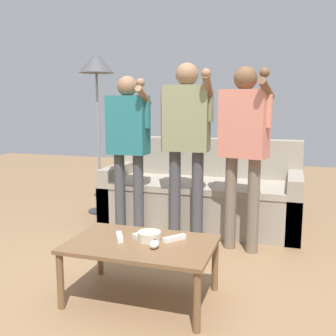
{
  "coord_description": "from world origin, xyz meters",
  "views": [
    {
      "loc": [
        0.94,
        -2.41,
        1.27
      ],
      "look_at": [
        0.06,
        0.38,
        0.78
      ],
      "focal_mm": 41.97,
      "sensor_mm": 36.0,
      "label": 1
    }
  ],
  "objects_px": {
    "couch": "(202,195)",
    "floor_lamp": "(96,72)",
    "player_center": "(187,132)",
    "game_remote_wand_far": "(174,238)",
    "player_left": "(128,137)",
    "snack_bowl": "(149,236)",
    "game_remote_wand_near": "(120,237)",
    "game_remote_wand_spare": "(140,238)",
    "game_remote_nunchuk": "(154,244)",
    "player_right": "(244,137)",
    "coffee_table": "(141,249)"
  },
  "relations": [
    {
      "from": "floor_lamp",
      "to": "couch",
      "type": "bearing_deg",
      "value": -3.86
    },
    {
      "from": "game_remote_nunchuk",
      "to": "player_left",
      "type": "bearing_deg",
      "value": 119.41
    },
    {
      "from": "player_left",
      "to": "player_right",
      "type": "relative_size",
      "value": 0.97
    },
    {
      "from": "coffee_table",
      "to": "game_remote_wand_near",
      "type": "distance_m",
      "value": 0.17
    },
    {
      "from": "player_center",
      "to": "game_remote_wand_spare",
      "type": "distance_m",
      "value": 1.28
    },
    {
      "from": "player_center",
      "to": "player_left",
      "type": "bearing_deg",
      "value": 178.33
    },
    {
      "from": "player_center",
      "to": "game_remote_wand_near",
      "type": "relative_size",
      "value": 10.27
    },
    {
      "from": "floor_lamp",
      "to": "player_right",
      "type": "bearing_deg",
      "value": -23.0
    },
    {
      "from": "game_remote_wand_near",
      "to": "game_remote_wand_far",
      "type": "relative_size",
      "value": 1.07
    },
    {
      "from": "couch",
      "to": "snack_bowl",
      "type": "xyz_separation_m",
      "value": [
        0.02,
        -1.68,
        0.11
      ]
    },
    {
      "from": "coffee_table",
      "to": "player_center",
      "type": "bearing_deg",
      "value": 90.42
    },
    {
      "from": "player_right",
      "to": "snack_bowl",
      "type": "bearing_deg",
      "value": -114.48
    },
    {
      "from": "couch",
      "to": "game_remote_wand_spare",
      "type": "relative_size",
      "value": 14.69
    },
    {
      "from": "player_left",
      "to": "floor_lamp",
      "type": "bearing_deg",
      "value": 135.19
    },
    {
      "from": "couch",
      "to": "player_right",
      "type": "bearing_deg",
      "value": -52.98
    },
    {
      "from": "game_remote_nunchuk",
      "to": "game_remote_wand_spare",
      "type": "xyz_separation_m",
      "value": [
        -0.14,
        0.1,
        -0.01
      ]
    },
    {
      "from": "game_remote_nunchuk",
      "to": "game_remote_wand_far",
      "type": "bearing_deg",
      "value": 65.0
    },
    {
      "from": "coffee_table",
      "to": "game_remote_nunchuk",
      "type": "xyz_separation_m",
      "value": [
        0.12,
        -0.07,
        0.07
      ]
    },
    {
      "from": "game_remote_wand_near",
      "to": "game_remote_wand_far",
      "type": "height_order",
      "value": "same"
    },
    {
      "from": "coffee_table",
      "to": "snack_bowl",
      "type": "height_order",
      "value": "snack_bowl"
    },
    {
      "from": "couch",
      "to": "player_left",
      "type": "bearing_deg",
      "value": -136.69
    },
    {
      "from": "game_remote_wand_spare",
      "to": "player_right",
      "type": "bearing_deg",
      "value": 63.19
    },
    {
      "from": "couch",
      "to": "game_remote_wand_spare",
      "type": "height_order",
      "value": "couch"
    },
    {
      "from": "player_center",
      "to": "game_remote_wand_far",
      "type": "bearing_deg",
      "value": -79.12
    },
    {
      "from": "snack_bowl",
      "to": "player_center",
      "type": "relative_size",
      "value": 0.09
    },
    {
      "from": "game_remote_nunchuk",
      "to": "game_remote_wand_near",
      "type": "xyz_separation_m",
      "value": [
        -0.27,
        0.09,
        -0.01
      ]
    },
    {
      "from": "game_remote_nunchuk",
      "to": "floor_lamp",
      "type": "bearing_deg",
      "value": 125.59
    },
    {
      "from": "game_remote_wand_near",
      "to": "coffee_table",
      "type": "bearing_deg",
      "value": -6.11
    },
    {
      "from": "game_remote_nunchuk",
      "to": "game_remote_wand_near",
      "type": "height_order",
      "value": "game_remote_nunchuk"
    },
    {
      "from": "coffee_table",
      "to": "floor_lamp",
      "type": "height_order",
      "value": "floor_lamp"
    },
    {
      "from": "coffee_table",
      "to": "player_left",
      "type": "relative_size",
      "value": 0.61
    },
    {
      "from": "player_right",
      "to": "game_remote_wand_far",
      "type": "relative_size",
      "value": 10.63
    },
    {
      "from": "game_remote_wand_far",
      "to": "snack_bowl",
      "type": "bearing_deg",
      "value": -161.66
    },
    {
      "from": "game_remote_nunchuk",
      "to": "player_right",
      "type": "xyz_separation_m",
      "value": [
        0.39,
        1.15,
        0.58
      ]
    },
    {
      "from": "couch",
      "to": "game_remote_nunchuk",
      "type": "height_order",
      "value": "couch"
    },
    {
      "from": "player_left",
      "to": "game_remote_wand_near",
      "type": "xyz_separation_m",
      "value": [
        0.42,
        -1.15,
        -0.55
      ]
    },
    {
      "from": "snack_bowl",
      "to": "floor_lamp",
      "type": "distance_m",
      "value": 2.48
    },
    {
      "from": "couch",
      "to": "snack_bowl",
      "type": "bearing_deg",
      "value": -89.15
    },
    {
      "from": "coffee_table",
      "to": "floor_lamp",
      "type": "bearing_deg",
      "value": 124.16
    },
    {
      "from": "couch",
      "to": "floor_lamp",
      "type": "distance_m",
      "value": 1.81
    },
    {
      "from": "couch",
      "to": "coffee_table",
      "type": "distance_m",
      "value": 1.73
    },
    {
      "from": "player_right",
      "to": "player_left",
      "type": "bearing_deg",
      "value": 175.15
    },
    {
      "from": "couch",
      "to": "player_center",
      "type": "distance_m",
      "value": 0.92
    },
    {
      "from": "game_remote_wand_near",
      "to": "game_remote_wand_spare",
      "type": "bearing_deg",
      "value": 6.14
    },
    {
      "from": "couch",
      "to": "floor_lamp",
      "type": "bearing_deg",
      "value": 176.14
    },
    {
      "from": "couch",
      "to": "player_left",
      "type": "distance_m",
      "value": 1.05
    },
    {
      "from": "player_right",
      "to": "game_remote_wand_far",
      "type": "height_order",
      "value": "player_right"
    },
    {
      "from": "game_remote_wand_far",
      "to": "couch",
      "type": "bearing_deg",
      "value": 96.3
    },
    {
      "from": "snack_bowl",
      "to": "game_remote_wand_near",
      "type": "bearing_deg",
      "value": -170.99
    },
    {
      "from": "player_center",
      "to": "game_remote_wand_near",
      "type": "distance_m",
      "value": 1.3
    }
  ]
}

